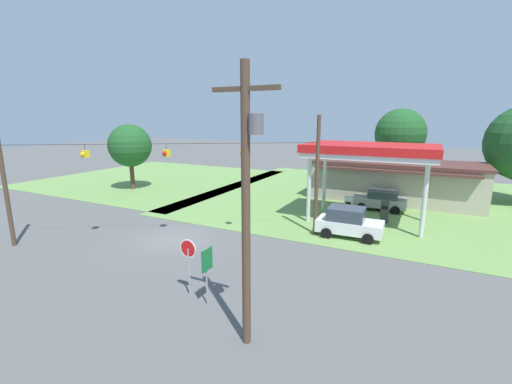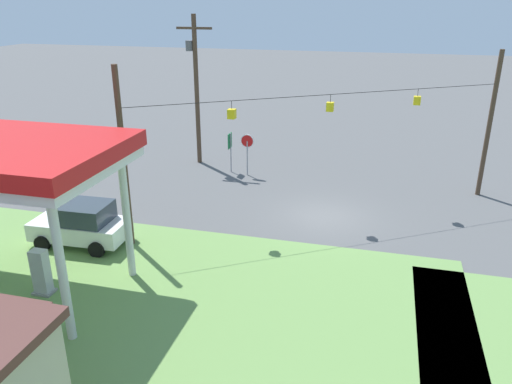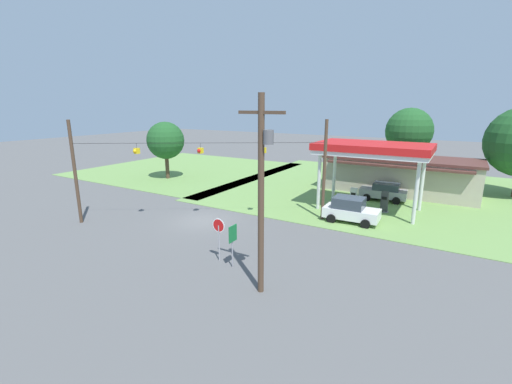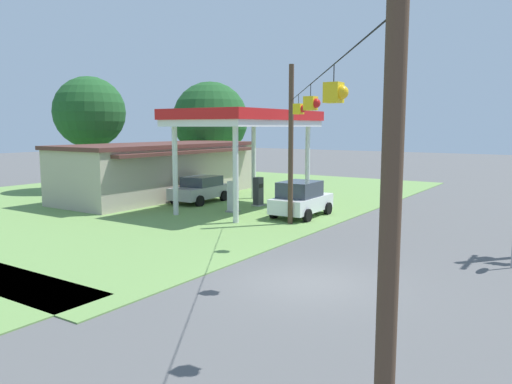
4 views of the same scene
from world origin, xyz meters
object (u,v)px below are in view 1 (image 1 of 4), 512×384
at_px(gas_station_canopy, 370,152).
at_px(fuel_pump_near, 348,209).
at_px(car_at_pumps_rear, 380,200).
at_px(stop_sign_roadside, 188,255).
at_px(car_at_pumps_front, 349,222).
at_px(gas_station_store, 394,181).
at_px(fuel_pump_far, 385,213).
at_px(tree_west_verge, 130,146).
at_px(utility_pole_main, 247,196).
at_px(tree_behind_station, 400,134).
at_px(route_sign, 207,265).

bearing_deg(gas_station_canopy, fuel_pump_near, -179.93).
height_order(car_at_pumps_rear, stop_sign_roadside, stop_sign_roadside).
distance_m(fuel_pump_near, car_at_pumps_front, 3.89).
xyz_separation_m(gas_station_store, fuel_pump_near, (-2.33, -7.77, -0.99)).
distance_m(fuel_pump_far, tree_west_verge, 25.36).
height_order(gas_station_canopy, fuel_pump_far, gas_station_canopy).
height_order(gas_station_canopy, tree_west_verge, tree_west_verge).
relative_size(utility_pole_main, tree_west_verge, 1.34).
xyz_separation_m(gas_station_store, tree_behind_station, (-0.33, 6.63, 3.91)).
xyz_separation_m(car_at_pumps_front, tree_west_verge, (-23.37, 4.49, 3.59)).
distance_m(fuel_pump_near, fuel_pump_far, 2.53).
relative_size(fuel_pump_far, utility_pole_main, 0.19).
xyz_separation_m(gas_station_store, car_at_pumps_front, (-1.51, -11.57, -0.86)).
bearing_deg(fuel_pump_near, fuel_pump_far, 0.00).
height_order(car_at_pumps_front, car_at_pumps_rear, car_at_pumps_front).
xyz_separation_m(fuel_pump_near, fuel_pump_far, (2.53, 0.00, 0.00)).
distance_m(gas_station_canopy, fuel_pump_near, 4.41).
relative_size(utility_pole_main, tree_behind_station, 1.09).
height_order(gas_station_store, route_sign, gas_station_store).
xyz_separation_m(car_at_pumps_front, stop_sign_roadside, (-4.42, -10.43, 0.86)).
relative_size(stop_sign_roadside, utility_pole_main, 0.28).
bearing_deg(tree_behind_station, stop_sign_roadside, -101.06).
bearing_deg(car_at_pumps_front, fuel_pump_far, 63.90).
height_order(fuel_pump_near, car_at_pumps_front, car_at_pumps_front).
distance_m(route_sign, tree_behind_station, 29.54).
relative_size(route_sign, tree_west_verge, 0.36).
xyz_separation_m(route_sign, tree_behind_station, (4.45, 28.93, 4.01)).
height_order(gas_station_store, car_at_pumps_front, gas_station_store).
bearing_deg(gas_station_canopy, car_at_pumps_front, -96.64).
height_order(car_at_pumps_rear, tree_behind_station, tree_behind_station).
relative_size(gas_station_store, route_sign, 6.01).
bearing_deg(car_at_pumps_rear, fuel_pump_far, 98.27).
xyz_separation_m(car_at_pumps_rear, route_sign, (-4.20, -18.32, 0.85)).
bearing_deg(fuel_pump_far, utility_pole_main, -98.70).
distance_m(gas_station_canopy, tree_west_verge, 23.83).
distance_m(fuel_pump_far, stop_sign_roadside, 15.52).
bearing_deg(car_at_pumps_rear, route_sign, 73.75).
relative_size(fuel_pump_near, car_at_pumps_rear, 0.41).
bearing_deg(fuel_pump_far, route_sign, -108.93).
bearing_deg(utility_pole_main, gas_station_canopy, 85.81).
bearing_deg(car_at_pumps_front, fuel_pump_near, 100.36).
bearing_deg(stop_sign_roadside, car_at_pumps_rear, -106.53).
height_order(gas_station_store, car_at_pumps_rear, gas_station_store).
bearing_deg(utility_pole_main, route_sign, 152.36).
bearing_deg(fuel_pump_near, utility_pole_main, -89.63).
bearing_deg(tree_west_verge, utility_pole_main, -36.17).
bearing_deg(route_sign, car_at_pumps_rear, 77.08).
relative_size(gas_station_canopy, stop_sign_roadside, 3.52).
xyz_separation_m(fuel_pump_near, tree_west_verge, (-22.54, 0.70, 3.72)).
bearing_deg(stop_sign_roadside, gas_station_canopy, -108.88).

